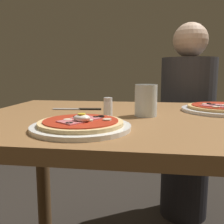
% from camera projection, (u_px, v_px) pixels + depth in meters
% --- Properties ---
extents(dining_table, '(1.20, 0.82, 0.75)m').
position_uv_depth(dining_table, '(145.00, 149.00, 0.91)').
color(dining_table, olive).
rests_on(dining_table, ground).
extents(pizza_foreground, '(0.27, 0.27, 0.05)m').
position_uv_depth(pizza_foreground, '(81.00, 125.00, 0.69)').
color(pizza_foreground, white).
rests_on(pizza_foreground, dining_table).
extents(pizza_across_left, '(0.30, 0.30, 0.03)m').
position_uv_depth(pizza_across_left, '(222.00, 109.00, 0.99)').
color(pizza_across_left, white).
rests_on(pizza_across_left, dining_table).
extents(water_glass_near, '(0.08, 0.08, 0.11)m').
position_uv_depth(water_glass_near, '(146.00, 102.00, 0.89)').
color(water_glass_near, silver).
rests_on(water_glass_near, dining_table).
extents(knife, '(0.20, 0.04, 0.01)m').
position_uv_depth(knife, '(80.00, 109.00, 1.04)').
color(knife, silver).
rests_on(knife, dining_table).
extents(salt_shaker, '(0.03, 0.03, 0.07)m').
position_uv_depth(salt_shaker, '(108.00, 108.00, 0.86)').
color(salt_shaker, white).
rests_on(salt_shaker, dining_table).
extents(diner_person, '(0.32, 0.32, 1.18)m').
position_uv_depth(diner_person, '(186.00, 128.00, 1.58)').
color(diner_person, black).
rests_on(diner_person, ground).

